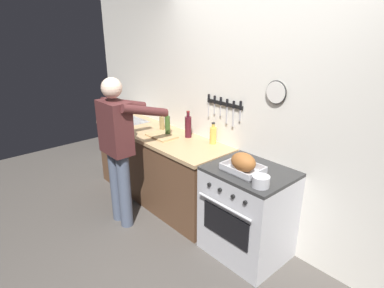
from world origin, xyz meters
name	(u,v)px	position (x,y,z in m)	size (l,w,h in m)	color
wall_back	(258,116)	(0.00, 1.35, 1.30)	(6.00, 0.13, 2.60)	white
counter_block	(159,166)	(-1.21, 0.99, 0.46)	(2.03, 0.65, 0.90)	brown
stove	(247,212)	(0.22, 0.99, 0.45)	(0.76, 0.67, 0.90)	#BCBCC1
person_cook	(118,144)	(-1.06, 0.36, 0.95)	(0.51, 0.63, 1.66)	#4C566B
roasting_pan	(243,164)	(0.20, 0.91, 0.98)	(0.35, 0.26, 0.18)	#B7B7BC
saucepan	(261,181)	(0.47, 0.80, 0.95)	(0.15, 0.15, 0.09)	#B7B7BC
cutting_board	(162,136)	(-1.06, 0.94, 0.91)	(0.36, 0.24, 0.02)	tan
bottle_wine_red	(188,126)	(-0.84, 1.16, 1.03)	(0.08, 0.08, 0.31)	#47141E
bottle_olive_oil	(168,125)	(-1.06, 1.03, 1.02)	(0.06, 0.06, 0.30)	#385623
bottle_cooking_oil	(213,135)	(-0.50, 1.22, 1.00)	(0.08, 0.08, 0.24)	gold
bottle_vinegar	(162,123)	(-1.28, 1.11, 0.99)	(0.06, 0.06, 0.21)	#997F4C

